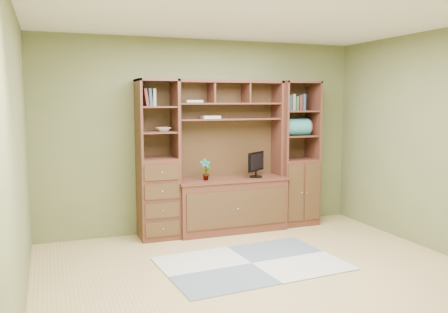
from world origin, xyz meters
name	(u,v)px	position (x,y,z in m)	size (l,w,h in m)	color
room	(267,150)	(0.00, 0.00, 1.30)	(4.60, 4.10, 2.64)	tan
center_hutch	(231,157)	(0.30, 1.73, 1.02)	(1.54, 0.53, 2.05)	#50281C
left_tower	(158,160)	(-0.70, 1.77, 1.02)	(0.50, 0.45, 2.05)	#50281C
right_tower	(297,153)	(1.33, 1.77, 1.02)	(0.55, 0.45, 2.05)	#50281C
rug	(252,264)	(0.02, 0.40, 0.01)	(1.92, 1.28, 0.01)	#9DA1A2
monitor	(256,160)	(0.65, 1.70, 0.97)	(0.39, 0.17, 0.48)	black
orchid	(206,170)	(-0.07, 1.70, 0.87)	(0.15, 0.10, 0.29)	#B04D3B
magazines	(211,117)	(0.04, 1.82, 1.56)	(0.24, 0.17, 0.04)	#C0B3A3
bowl	(163,129)	(-0.62, 1.77, 1.41)	(0.19, 0.19, 0.05)	silver
blanket_teal	(295,127)	(1.26, 1.73, 1.41)	(0.41, 0.24, 0.24)	teal
blanket_red	(299,127)	(1.41, 1.85, 1.40)	(0.39, 0.22, 0.22)	brown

